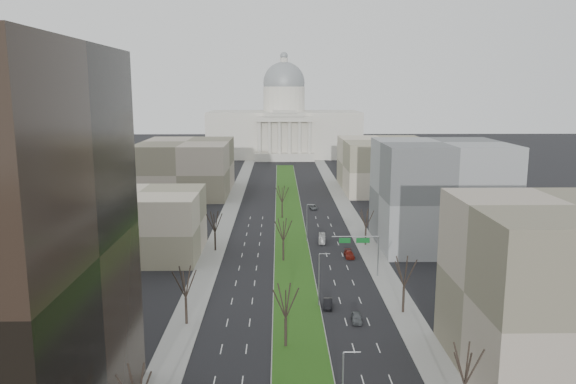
{
  "coord_description": "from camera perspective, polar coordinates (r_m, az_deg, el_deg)",
  "views": [
    {
      "loc": [
        -2.89,
        -33.65,
        35.76
      ],
      "look_at": [
        -0.59,
        105.36,
        10.19
      ],
      "focal_mm": 35.0,
      "sensor_mm": 36.0,
      "label": 1
    }
  ],
  "objects": [
    {
      "name": "tree_right_near",
      "position": [
        65.92,
        17.63,
        -16.27
      ],
      "size": [
        5.16,
        5.16,
        9.29
      ],
      "color": "black",
      "rests_on": "ground"
    },
    {
      "name": "car_black",
      "position": [
        95.29,
        4.07,
        -11.21
      ],
      "size": [
        1.8,
        4.25,
        1.36
      ],
      "primitive_type": "imported",
      "rotation": [
        0.0,
        0.0,
        -0.09
      ],
      "color": "black",
      "rests_on": "ground"
    },
    {
      "name": "building_beige_left",
      "position": [
        125.74,
        -14.8,
        -3.15
      ],
      "size": [
        26.0,
        22.0,
        14.0
      ],
      "primitive_type": "cube",
      "color": "gray",
      "rests_on": "ground"
    },
    {
      "name": "tree_median_a",
      "position": [
        79.07,
        -0.24,
        -10.91
      ],
      "size": [
        5.4,
        5.4,
        9.72
      ],
      "color": "black",
      "rests_on": "ground"
    },
    {
      "name": "box_van",
      "position": [
        133.68,
        3.47,
        -4.72
      ],
      "size": [
        1.99,
        6.5,
        1.78
      ],
      "primitive_type": "imported",
      "rotation": [
        0.0,
        0.0,
        -0.08
      ],
      "color": "silver",
      "rests_on": "ground"
    },
    {
      "name": "tree_median_c",
      "position": [
        156.32,
        -0.6,
        -0.18
      ],
      "size": [
        5.4,
        5.4,
        9.72
      ],
      "color": "black",
      "rests_on": "ground"
    },
    {
      "name": "mast_arm_signs",
      "position": [
        109.07,
        7.76,
        -5.45
      ],
      "size": [
        9.12,
        0.24,
        8.09
      ],
      "color": "gray",
      "rests_on": "ground"
    },
    {
      "name": "tree_left_far",
      "position": [
        125.86,
        -7.46,
        -2.95
      ],
      "size": [
        5.28,
        5.28,
        9.5
      ],
      "color": "black",
      "rests_on": "ground"
    },
    {
      "name": "median",
      "position": [
        156.78,
        0.13,
        -2.73
      ],
      "size": [
        8.0,
        222.03,
        0.2
      ],
      "color": "#999993",
      "rests_on": "ground"
    },
    {
      "name": "car_grey_far",
      "position": [
        169.62,
        2.59,
        -1.55
      ],
      "size": [
        2.39,
        4.59,
        1.24
      ],
      "primitive_type": "imported",
      "rotation": [
        0.0,
        0.0,
        0.08
      ],
      "color": "#4B4F53",
      "rests_on": "ground"
    },
    {
      "name": "car_red",
      "position": [
        122.36,
        6.23,
        -6.3
      ],
      "size": [
        2.02,
        4.7,
        1.35
      ],
      "primitive_type": "imported",
      "rotation": [
        0.0,
        0.0,
        0.03
      ],
      "color": "maroon",
      "rests_on": "ground"
    },
    {
      "name": "tree_right_mid",
      "position": [
        92.51,
        11.76,
        -7.82
      ],
      "size": [
        5.52,
        5.52,
        9.94
      ],
      "color": "black",
      "rests_on": "ground"
    },
    {
      "name": "sidewalk_right",
      "position": [
        135.06,
        7.8,
        -5.0
      ],
      "size": [
        5.0,
        330.0,
        0.15
      ],
      "primitive_type": "cube",
      "color": "gray",
      "rests_on": "ground"
    },
    {
      "name": "car_grey_near",
      "position": [
        90.22,
        6.98,
        -12.55
      ],
      "size": [
        1.82,
        4.03,
        1.34
      ],
      "primitive_type": "imported",
      "rotation": [
        0.0,
        0.0,
        -0.06
      ],
      "color": "#52575B",
      "rests_on": "ground"
    },
    {
      "name": "capitol",
      "position": [
        303.87,
        -0.4,
        6.75
      ],
      "size": [
        80.0,
        46.0,
        55.0
      ],
      "color": "beige",
      "rests_on": "ground"
    },
    {
      "name": "sidewalk_left",
      "position": [
        134.3,
        -7.19,
        -5.07
      ],
      "size": [
        5.0,
        330.0,
        0.15
      ],
      "primitive_type": "cube",
      "color": "gray",
      "rests_on": "ground"
    },
    {
      "name": "building_tan_right",
      "position": [
        78.81,
        26.56,
        -9.03
      ],
      "size": [
        26.0,
        24.0,
        22.0
      ],
      "primitive_type": "cube",
      "color": "#78715C",
      "rests_on": "ground"
    },
    {
      "name": "building_far_left",
      "position": [
        198.11,
        -10.28,
        2.49
      ],
      "size": [
        30.0,
        40.0,
        18.0
      ],
      "primitive_type": "cube",
      "color": "#78715C",
      "rests_on": "ground"
    },
    {
      "name": "streetlamp_median_c",
      "position": [
        132.49,
        1.96,
        -3.09
      ],
      "size": [
        1.9,
        0.2,
        9.16
      ],
      "color": "gray",
      "rests_on": "ground"
    },
    {
      "name": "tree_median_b",
      "position": [
        117.24,
        -0.48,
        -3.78
      ],
      "size": [
        5.4,
        5.4,
        9.72
      ],
      "color": "black",
      "rests_on": "ground"
    },
    {
      "name": "tree_left_mid",
      "position": [
        87.74,
        -10.4,
        -8.89
      ],
      "size": [
        5.4,
        5.4,
        9.72
      ],
      "color": "black",
      "rests_on": "ground"
    },
    {
      "name": "building_far_right",
      "position": [
        204.0,
        9.78,
        2.73
      ],
      "size": [
        30.0,
        40.0,
        18.0
      ],
      "primitive_type": "cube",
      "color": "gray",
      "rests_on": "ground"
    },
    {
      "name": "tree_right_far",
      "position": [
        130.56,
        7.94,
        -2.62
      ],
      "size": [
        5.04,
        5.04,
        9.07
      ],
      "color": "black",
      "rests_on": "ground"
    },
    {
      "name": "ground",
      "position": [
        157.78,
        0.13,
        -2.68
      ],
      "size": [
        600.0,
        600.0,
        0.0
      ],
      "primitive_type": "plane",
      "color": "black",
      "rests_on": "ground"
    },
    {
      "name": "streetlamp_median_b",
      "position": [
        94.13,
        3.2,
        -8.79
      ],
      "size": [
        1.9,
        0.2,
        9.16
      ],
      "color": "gray",
      "rests_on": "ground"
    },
    {
      "name": "building_grey_right",
      "position": [
        133.09,
        15.16,
        -0.23
      ],
      "size": [
        28.0,
        26.0,
        24.0
      ],
      "primitive_type": "cube",
      "color": "slate",
      "rests_on": "ground"
    }
  ]
}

